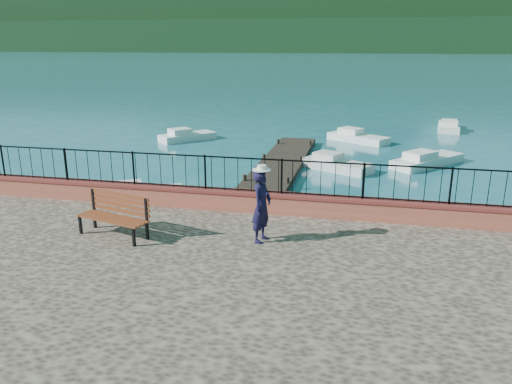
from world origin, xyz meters
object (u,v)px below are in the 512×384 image
at_px(boat_5, 449,124).
at_px(person, 262,206).
at_px(park_bench, 114,224).
at_px(boat_0, 140,192).
at_px(boat_2, 428,157).
at_px(boat_3, 188,134).
at_px(boat_1, 337,162).
at_px(boat_4, 358,135).

bearing_deg(boat_5, person, 169.35).
bearing_deg(park_bench, boat_5, 81.45).
distance_m(boat_0, boat_2, 14.07).
relative_size(boat_3, boat_5, 0.95).
bearing_deg(boat_2, boat_1, 154.44).
distance_m(person, boat_1, 12.40).
height_order(boat_3, boat_4, same).
bearing_deg(boat_5, boat_4, 139.86).
xyz_separation_m(boat_1, boat_2, (4.31, 1.89, 0.00)).
distance_m(boat_0, boat_1, 9.56).
distance_m(boat_0, boat_5, 23.85).
bearing_deg(boat_3, person, -112.88).
bearing_deg(park_bench, boat_3, 120.21).
xyz_separation_m(person, boat_5, (7.88, 25.15, -1.68)).
relative_size(park_bench, boat_4, 0.53).
xyz_separation_m(boat_0, boat_5, (13.74, 19.49, 0.00)).
bearing_deg(boat_0, park_bench, -99.50).
bearing_deg(boat_5, boat_2, 173.97).
relative_size(park_bench, boat_2, 0.46).
xyz_separation_m(boat_0, boat_3, (-2.50, 12.10, 0.00)).
bearing_deg(boat_4, park_bench, -72.79).
bearing_deg(person, boat_3, 38.80).
height_order(boat_0, boat_4, same).
distance_m(person, boat_3, 19.70).
bearing_deg(boat_4, boat_1, -63.85).
bearing_deg(boat_5, park_bench, 162.59).
distance_m(park_bench, boat_0, 6.63).
bearing_deg(boat_3, boat_2, -62.90).
xyz_separation_m(boat_1, boat_3, (-9.43, 5.52, 0.00)).
height_order(person, boat_3, person).
bearing_deg(boat_0, boat_4, 31.12).
xyz_separation_m(boat_4, boat_5, (5.98, 5.60, 0.00)).
height_order(boat_0, boat_3, same).
xyz_separation_m(park_bench, boat_4, (5.51, 20.02, -1.11)).
relative_size(park_bench, boat_5, 0.55).
bearing_deg(boat_5, boat_0, 151.56).
xyz_separation_m(person, boat_1, (1.07, 12.24, -1.68)).
bearing_deg(boat_2, boat_4, 73.45).
relative_size(boat_0, boat_4, 0.89).
bearing_deg(boat_4, boat_2, -24.73).
bearing_deg(boat_2, person, -160.06).
relative_size(boat_1, boat_3, 0.97).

